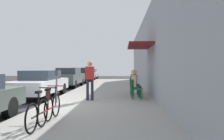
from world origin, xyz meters
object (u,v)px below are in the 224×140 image
seated_patron_2 (134,81)px  parked_car_2 (69,77)px  seated_patron_1 (136,82)px  cafe_chair_1 (134,86)px  parking_meter (57,83)px  bicycle_1 (50,108)px  parked_car_1 (40,83)px  pedestrian_standing (90,77)px  parked_car_3 (81,75)px  cafe_chair_0 (135,88)px  cafe_chair_2 (133,85)px  bicycle_0 (41,112)px  parked_car_4 (90,74)px

seated_patron_2 → parked_car_2: bearing=133.2°
seated_patron_1 → seated_patron_2: same height
cafe_chair_1 → seated_patron_2: bearing=86.9°
parking_meter → bicycle_1: parking_meter is taller
parked_car_1 → bicycle_1: 5.71m
seated_patron_2 → parking_meter: bearing=-139.5°
cafe_chair_1 → pedestrian_standing: size_ratio=0.51×
parked_car_2 → parking_meter: size_ratio=3.33×
parked_car_3 → seated_patron_2: bearing=-65.0°
parking_meter → cafe_chair_0: parking_meter is taller
parked_car_2 → cafe_chair_1: bearing=-52.4°
cafe_chair_0 → cafe_chair_2: (0.00, 1.87, 0.00)m
parked_car_2 → bicycle_1: parked_car_2 is taller
parked_car_2 → parked_car_3: bearing=90.0°
parked_car_3 → parking_meter: 13.29m
parked_car_1 → cafe_chair_0: parked_car_1 is taller
cafe_chair_1 → seated_patron_2: size_ratio=0.67×
bicycle_0 → cafe_chair_1: bearing=64.6°
cafe_chair_1 → pedestrian_standing: (-1.98, -1.13, 0.50)m
cafe_chair_1 → seated_patron_2: seated_patron_2 is taller
parked_car_2 → cafe_chair_2: 7.04m
cafe_chair_0 → pedestrian_standing: 2.07m
cafe_chair_1 → seated_patron_2: 1.08m
parked_car_1 → cafe_chair_2: size_ratio=5.06×
parked_car_2 → cafe_chair_1: parked_car_2 is taller
parked_car_1 → cafe_chair_0: (4.79, -1.28, -0.10)m
parked_car_3 → cafe_chair_2: 11.42m
parked_car_4 → bicycle_0: bearing=-84.3°
parked_car_4 → cafe_chair_0: parked_car_4 is taller
parking_meter → cafe_chair_2: parking_meter is taller
bicycle_0 → pedestrian_standing: 4.23m
parked_car_3 → bicycle_1: (2.31, -16.17, -0.29)m
cafe_chair_1 → cafe_chair_2: 1.08m
parking_meter → cafe_chair_2: 4.31m
cafe_chair_1 → bicycle_0: bearing=-115.4°
parked_car_4 → seated_patron_1: 18.06m
parked_car_1 → cafe_chair_2: parked_car_1 is taller
parked_car_4 → cafe_chair_0: bearing=-75.2°
parked_car_3 → parking_meter: (1.55, -13.19, 0.11)m
parked_car_4 → bicycle_1: 22.23m
parked_car_1 → seated_patron_1: size_ratio=3.41×
parked_car_1 → cafe_chair_1: 4.82m
parking_meter → parked_car_4: bearing=94.6°
bicycle_0 → seated_patron_2: seated_patron_2 is taller
parked_car_4 → parked_car_1: bearing=-90.0°
parked_car_1 → cafe_chair_2: (4.79, 0.59, -0.10)m
bicycle_0 → bicycle_1: (0.03, 0.54, 0.00)m
parking_meter → seated_patron_2: (3.30, 2.82, -0.07)m
parking_meter → cafe_chair_1: parking_meter is taller
cafe_chair_0 → bicycle_0: bearing=-119.3°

